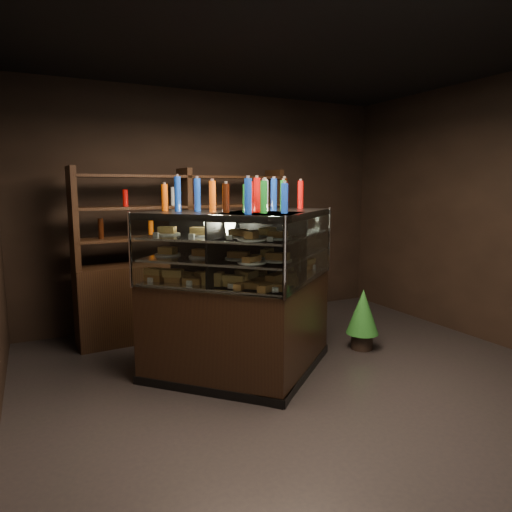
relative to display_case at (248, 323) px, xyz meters
The scene contains 7 objects.
ground 0.84m from the display_case, 49.93° to the right, with size 5.00×5.00×0.00m, color black.
room_shell 1.56m from the display_case, 49.93° to the right, with size 5.02×5.02×3.01m.
display_case is the anchor object (origin of this frame).
food_display 0.65m from the display_case, 92.41° to the right, with size 1.63×1.04×0.48m.
bottles_top 1.18m from the display_case, 87.59° to the left, with size 1.45×0.90×0.30m.
potted_conifer 1.45m from the display_case, ahead, with size 0.36×0.36×0.76m.
back_shelving 1.55m from the display_case, 93.88° to the left, with size 2.60×0.57×2.00m.
Camera 1 is at (-2.18, -3.24, 1.78)m, focal length 32.00 mm.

